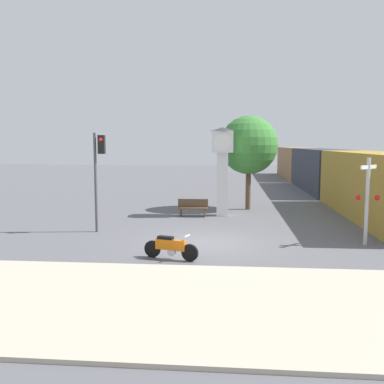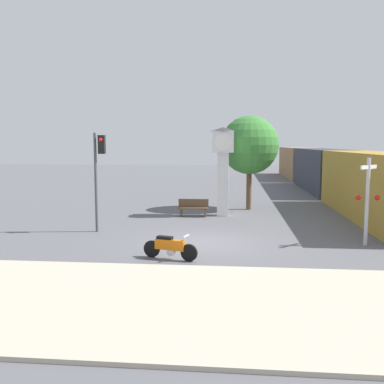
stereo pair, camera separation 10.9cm
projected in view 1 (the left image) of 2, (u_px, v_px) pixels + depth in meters
ground_plane at (206, 242)px, 16.73m from camera, size 120.00×120.00×0.00m
sidewalk_strip at (190, 303)px, 10.26m from camera, size 36.00×6.00×0.10m
motorcycle at (171, 247)px, 14.27m from camera, size 1.90×0.71×0.86m
clock_tower at (223, 157)px, 22.66m from camera, size 1.34×1.34×4.71m
freight_train at (320, 170)px, 35.32m from camera, size 2.80×39.66×3.40m
traffic_light at (98, 164)px, 18.42m from camera, size 0.50×0.35×4.31m
railroad_crossing_signal at (367, 197)px, 16.13m from camera, size 0.90×0.82×3.33m
street_tree at (249, 145)px, 24.74m from camera, size 3.38×3.38×5.46m
bench at (193, 207)px, 22.63m from camera, size 1.60×0.44×0.92m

